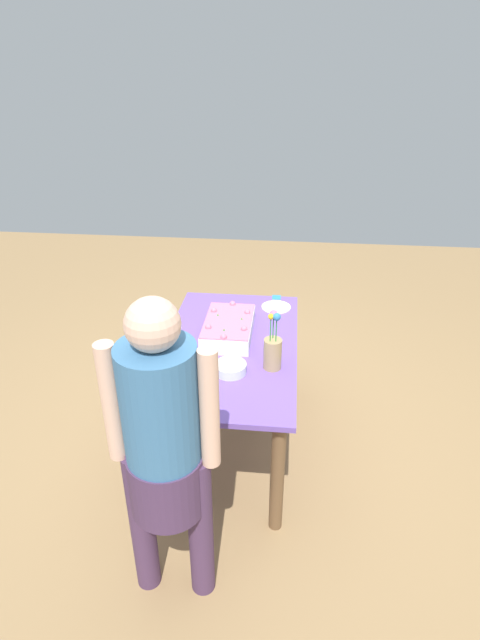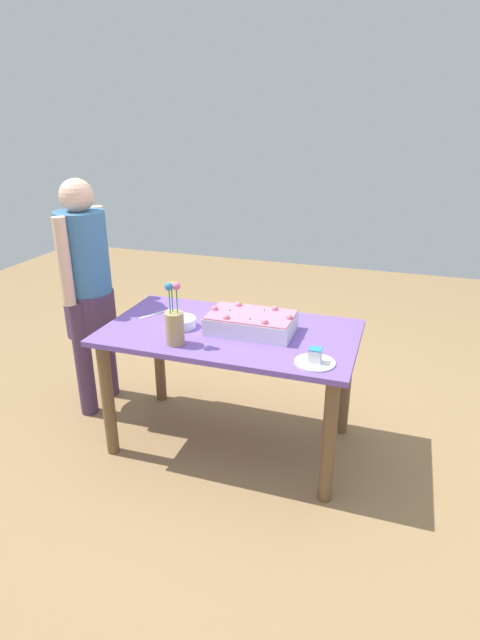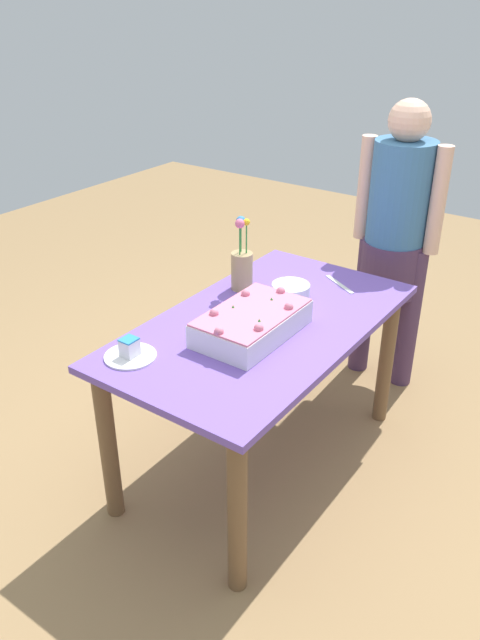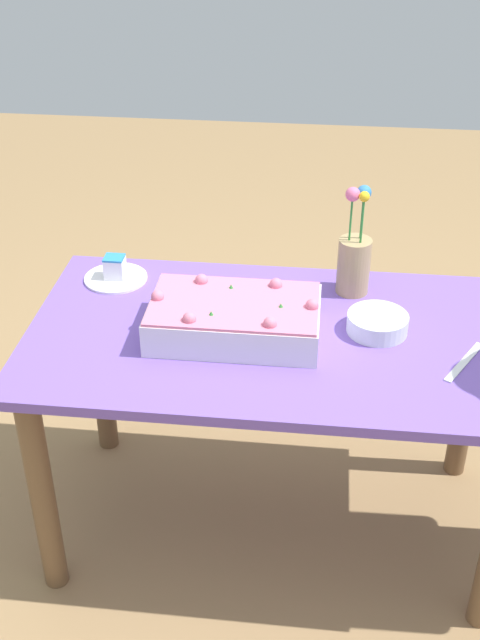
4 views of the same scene
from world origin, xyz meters
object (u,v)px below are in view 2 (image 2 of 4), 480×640
(cake_knife, at_px, (156,314))
(person_standing, at_px, (87,283))
(fruit_bowl, at_px, (181,322))
(sheet_cake, at_px, (251,323))
(serving_plate_with_slice, at_px, (315,359))
(flower_vase, at_px, (174,324))

(cake_knife, xyz_separation_m, person_standing, (-0.49, 0.05, 0.12))
(fruit_bowl, bearing_deg, sheet_cake, 8.61)
(serving_plate_with_slice, distance_m, cake_knife, 1.07)
(serving_plate_with_slice, xyz_separation_m, person_standing, (-1.51, 0.39, 0.11))
(serving_plate_with_slice, relative_size, fruit_bowl, 1.15)
(flower_vase, relative_size, fruit_bowl, 1.98)
(cake_knife, bearing_deg, person_standing, 114.42)
(cake_knife, height_order, flower_vase, flower_vase)
(serving_plate_with_slice, height_order, fruit_bowl, serving_plate_with_slice)
(sheet_cake, bearing_deg, fruit_bowl, -171.39)
(serving_plate_with_slice, xyz_separation_m, cake_knife, (-1.02, 0.34, -0.02))
(flower_vase, bearing_deg, person_standing, 153.35)
(fruit_bowl, bearing_deg, cake_knife, 150.44)
(fruit_bowl, bearing_deg, flower_vase, -72.51)
(flower_vase, bearing_deg, serving_plate_with_slice, 0.61)
(sheet_cake, bearing_deg, flower_vase, -139.51)
(sheet_cake, bearing_deg, person_standing, 173.93)
(serving_plate_with_slice, bearing_deg, cake_knife, 161.72)
(sheet_cake, distance_m, cake_knife, 0.62)
(sheet_cake, distance_m, flower_vase, 0.43)
(sheet_cake, xyz_separation_m, person_standing, (-1.11, 0.12, 0.07))
(sheet_cake, height_order, fruit_bowl, sheet_cake)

